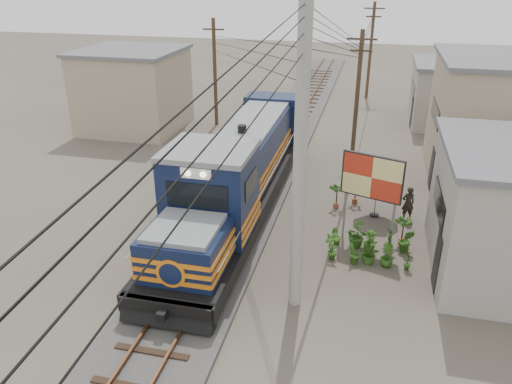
% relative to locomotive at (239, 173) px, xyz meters
% --- Properties ---
extents(ground, '(120.00, 120.00, 0.00)m').
position_rel_locomotive_xyz_m(ground, '(0.00, -5.55, -1.81)').
color(ground, '#473F35').
rests_on(ground, ground).
extents(ballast, '(3.60, 70.00, 0.16)m').
position_rel_locomotive_xyz_m(ballast, '(0.00, 4.45, -1.73)').
color(ballast, '#595651').
rests_on(ballast, ground).
extents(track, '(1.15, 70.00, 0.12)m').
position_rel_locomotive_xyz_m(track, '(0.00, 4.45, -1.55)').
color(track, '#51331E').
rests_on(track, ground).
extents(locomotive, '(3.10, 16.87, 4.18)m').
position_rel_locomotive_xyz_m(locomotive, '(0.00, 0.00, 0.00)').
color(locomotive, black).
rests_on(locomotive, ground).
extents(utility_pole_main, '(0.40, 0.40, 10.00)m').
position_rel_locomotive_xyz_m(utility_pole_main, '(3.50, -6.05, 3.19)').
color(utility_pole_main, '#9E9B93').
rests_on(utility_pole_main, ground).
extents(wooden_pole_mid, '(1.60, 0.24, 7.00)m').
position_rel_locomotive_xyz_m(wooden_pole_mid, '(4.50, 8.45, 1.87)').
color(wooden_pole_mid, '#4C3826').
rests_on(wooden_pole_mid, ground).
extents(wooden_pole_far, '(1.60, 0.24, 7.50)m').
position_rel_locomotive_xyz_m(wooden_pole_far, '(4.80, 22.45, 2.12)').
color(wooden_pole_far, '#4C3826').
rests_on(wooden_pole_far, ground).
extents(wooden_pole_left, '(1.60, 0.24, 7.00)m').
position_rel_locomotive_xyz_m(wooden_pole_left, '(-5.00, 12.45, 1.87)').
color(wooden_pole_left, '#4C3826').
rests_on(wooden_pole_left, ground).
extents(power_lines, '(9.65, 19.00, 3.30)m').
position_rel_locomotive_xyz_m(power_lines, '(-0.14, 2.95, 5.76)').
color(power_lines, black).
rests_on(power_lines, ground).
extents(shophouse_back, '(6.30, 6.30, 4.20)m').
position_rel_locomotive_xyz_m(shophouse_back, '(11.00, 16.45, 0.30)').
color(shophouse_back, gray).
rests_on(shophouse_back, ground).
extents(shophouse_left, '(6.30, 6.30, 5.20)m').
position_rel_locomotive_xyz_m(shophouse_left, '(-10.00, 10.45, 0.80)').
color(shophouse_left, gray).
rests_on(shophouse_left, ground).
extents(billboard, '(2.30, 0.89, 3.69)m').
position_rel_locomotive_xyz_m(billboard, '(5.62, -1.59, 0.92)').
color(billboard, '#99999E').
rests_on(billboard, ground).
extents(market_umbrella, '(2.60, 2.60, 2.21)m').
position_rel_locomotive_xyz_m(market_umbrella, '(5.90, 0.87, 0.13)').
color(market_umbrella, black).
rests_on(market_umbrella, ground).
extents(vendor, '(0.64, 0.52, 1.52)m').
position_rel_locomotive_xyz_m(vendor, '(7.26, 0.89, -1.05)').
color(vendor, black).
rests_on(vendor, ground).
extents(plant_nursery, '(3.35, 2.18, 1.07)m').
position_rel_locomotive_xyz_m(plant_nursery, '(5.70, -2.50, -1.34)').
color(plant_nursery, '#2B5618').
rests_on(plant_nursery, ground).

